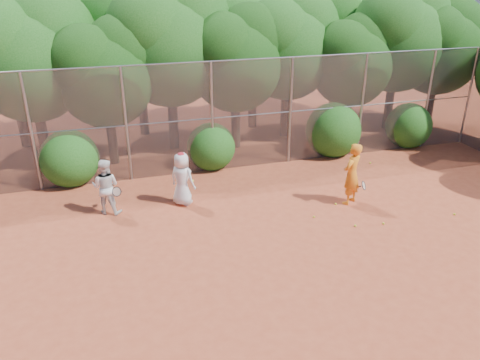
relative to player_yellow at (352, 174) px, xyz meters
name	(u,v)px	position (x,y,z in m)	size (l,w,h in m)	color
ground	(302,250)	(-2.55, -2.15, -1.00)	(80.00, 80.00, 0.00)	#A03E24
fence_back	(236,115)	(-2.67, 3.85, 1.05)	(20.05, 0.09, 4.03)	gray
tree_1	(30,53)	(-9.49, 6.39, 3.16)	(4.64, 4.03, 6.35)	black
tree_2	(105,69)	(-7.00, 5.69, 2.58)	(3.99, 3.47, 5.47)	black
tree_3	(170,39)	(-4.49, 6.70, 3.39)	(4.89, 4.26, 6.70)	black
tree_4	(236,56)	(-1.99, 6.09, 2.75)	(4.19, 3.64, 5.73)	black
tree_5	(289,43)	(0.51, 6.89, 3.04)	(4.51, 3.92, 6.17)	black
tree_6	(353,58)	(3.00, 5.89, 2.46)	(3.86, 3.36, 5.29)	black
tree_7	(399,34)	(5.51, 6.50, 3.28)	(4.77, 4.14, 6.53)	black
tree_8	(441,44)	(7.51, 6.19, 2.81)	(4.25, 3.70, 5.82)	black
tree_9	(8,40)	(-10.49, 8.70, 3.33)	(4.83, 4.20, 6.62)	black
tree_10	(137,27)	(-5.48, 8.90, 3.62)	(5.15, 4.48, 7.06)	black
tree_11	(254,36)	(-0.49, 8.49, 3.16)	(4.64, 4.03, 6.35)	black
tree_12	(341,23)	(4.02, 9.10, 3.51)	(5.02, 4.37, 6.88)	black
bush_0	(69,156)	(-8.55, 4.15, 0.00)	(2.00, 2.00, 2.00)	#184D13
bush_1	(211,145)	(-3.55, 4.15, -0.10)	(1.80, 1.80, 1.80)	#184D13
bush_2	(333,128)	(1.45, 4.15, 0.10)	(2.20, 2.20, 2.20)	#184D13
bush_3	(409,124)	(4.95, 4.15, -0.05)	(1.90, 1.90, 1.90)	#184D13
player_yellow	(352,174)	(0.00, 0.00, 0.00)	(0.95, 0.80, 2.01)	orange
player_teen	(182,179)	(-5.11, 1.45, -0.14)	(0.99, 0.97, 1.75)	silver
player_white	(106,187)	(-7.43, 1.53, -0.13)	(1.03, 0.93, 1.74)	silver
ball_0	(383,223)	(0.29, -1.56, -0.97)	(0.07, 0.07, 0.07)	yellow
ball_1	(336,204)	(-0.48, -0.03, -0.97)	(0.07, 0.07, 0.07)	yellow
ball_2	(355,226)	(-0.57, -1.44, -0.97)	(0.07, 0.07, 0.07)	yellow
ball_3	(454,214)	(2.68, -1.67, -0.97)	(0.07, 0.07, 0.07)	yellow
ball_4	(314,217)	(-1.50, -0.61, -0.97)	(0.07, 0.07, 0.07)	yellow
ball_5	(370,163)	(2.40, 2.72, -0.97)	(0.07, 0.07, 0.07)	yellow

